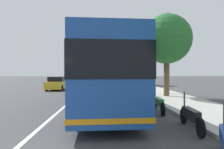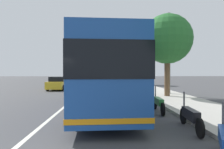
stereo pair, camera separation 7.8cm
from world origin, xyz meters
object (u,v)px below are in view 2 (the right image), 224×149
coach_bus (103,73)px  motorcycle_by_tree (158,103)px  roadside_tree_far_block (131,54)px  utility_pole (169,54)px  motorcycle_far_end (190,116)px  roadside_tree_mid_block (167,39)px  car_ahead_same_lane (59,84)px  car_far_distant (80,80)px  car_side_street (80,79)px  car_oncoming (104,77)px

coach_bus → motorcycle_by_tree: bearing=-113.8°
motorcycle_by_tree → roadside_tree_far_block: size_ratio=0.33×
utility_pole → motorcycle_by_tree: bearing=158.6°
motorcycle_by_tree → utility_pole: size_ratio=0.32×
motorcycle_far_end → roadside_tree_mid_block: roadside_tree_mid_block is taller
motorcycle_far_end → motorcycle_by_tree: motorcycle_by_tree is taller
car_ahead_same_lane → utility_pole: utility_pole is taller
coach_bus → roadside_tree_far_block: size_ratio=1.51×
roadside_tree_far_block → utility_pole: (-16.00, -1.27, -1.56)m
car_ahead_same_lane → car_far_distant: car_far_distant is taller
car_side_street → car_ahead_same_lane: bearing=-1.5°
motorcycle_far_end → car_side_street: bearing=18.6°
car_ahead_same_lane → roadside_tree_mid_block: size_ratio=0.62×
car_oncoming → car_far_distant: bearing=171.7°
car_oncoming → coach_bus: bearing=-178.1°
car_far_distant → car_oncoming: (21.76, -3.76, -0.08)m
coach_bus → roadside_tree_mid_block: (4.63, -4.99, 2.63)m
motorcycle_far_end → car_oncoming: bearing=9.2°
coach_bus → motorcycle_far_end: (-4.11, -3.03, -1.50)m
coach_bus → car_side_street: coach_bus is taller
car_far_distant → roadside_tree_far_block: bearing=89.0°
car_side_street → utility_pole: utility_pole is taller
car_ahead_same_lane → utility_pole: bearing=66.3°
car_far_distant → car_oncoming: size_ratio=1.01×
roadside_tree_mid_block → utility_pole: 2.23m
motorcycle_by_tree → utility_pole: bearing=-19.1°
motorcycle_far_end → car_oncoming: (48.54, 3.33, 0.20)m
car_ahead_same_lane → roadside_tree_far_block: size_ratio=0.58×
car_ahead_same_lane → car_oncoming: car_ahead_same_lane is taller
motorcycle_far_end → car_side_street: (34.30, 8.12, 0.24)m
motorcycle_by_tree → car_side_street: size_ratio=0.50×
coach_bus → roadside_tree_far_block: (22.51, -4.45, 3.21)m
motorcycle_by_tree → car_oncoming: size_ratio=0.51×
coach_bus → roadside_tree_mid_block: 7.30m
coach_bus → car_ahead_same_lane: coach_bus is taller
car_oncoming → roadside_tree_mid_block: 40.34m
coach_bus → car_oncoming: size_ratio=2.37×
car_far_distant → roadside_tree_mid_block: 20.54m
motorcycle_far_end → motorcycle_by_tree: 3.06m
car_ahead_same_lane → car_side_street: car_ahead_same_lane is taller
car_oncoming → utility_pole: (-37.92, -6.02, 2.95)m
car_ahead_same_lane → roadside_tree_mid_block: roadside_tree_mid_block is taller
car_oncoming → roadside_tree_far_block: (-21.92, -4.75, 4.51)m
coach_bus → utility_pole: 8.81m
coach_bus → motorcycle_far_end: 5.32m
car_side_street → utility_pole: bearing=23.5°
motorcycle_far_end → car_side_street: 35.25m
car_side_street → roadside_tree_mid_block: 27.74m
roadside_tree_far_block → utility_pole: 16.13m
car_side_street → utility_pole: (-23.68, -10.80, 2.91)m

